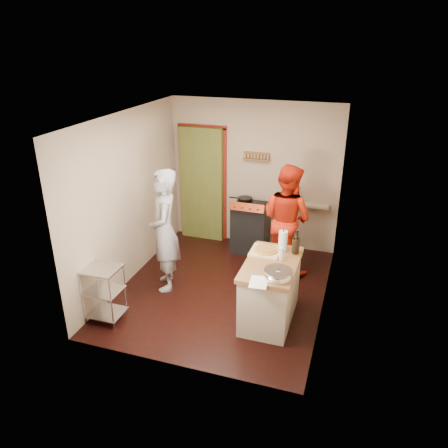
% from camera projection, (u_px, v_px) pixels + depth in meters
% --- Properties ---
extents(floor, '(3.50, 3.50, 0.00)m').
position_uv_depth(floor, '(223.00, 289.00, 6.68)').
color(floor, black).
rests_on(floor, ground).
extents(back_wall, '(3.00, 0.44, 2.60)m').
position_uv_depth(back_wall, '(220.00, 180.00, 7.96)').
color(back_wall, tan).
rests_on(back_wall, ground).
extents(left_wall, '(0.04, 3.50, 2.60)m').
position_uv_depth(left_wall, '(128.00, 199.00, 6.58)').
color(left_wall, tan).
rests_on(left_wall, ground).
extents(right_wall, '(0.04, 3.50, 2.60)m').
position_uv_depth(right_wall, '(331.00, 224.00, 5.73)').
color(right_wall, tan).
rests_on(right_wall, ground).
extents(ceiling, '(3.00, 3.50, 0.02)m').
position_uv_depth(ceiling, '(223.00, 116.00, 5.63)').
color(ceiling, white).
rests_on(ceiling, back_wall).
extents(stove, '(0.60, 0.63, 1.00)m').
position_uv_depth(stove, '(250.00, 227.00, 7.72)').
color(stove, black).
rests_on(stove, ground).
extents(wire_shelving, '(0.48, 0.40, 0.80)m').
position_uv_depth(wire_shelving, '(104.00, 291.00, 5.82)').
color(wire_shelving, silver).
rests_on(wire_shelving, ground).
extents(island, '(0.68, 1.26, 1.17)m').
position_uv_depth(island, '(271.00, 289.00, 5.83)').
color(island, '#BBB59F').
rests_on(island, ground).
extents(person_stripe, '(0.70, 0.81, 1.86)m').
position_uv_depth(person_stripe, '(164.00, 231.00, 6.41)').
color(person_stripe, '#A3A4A8').
rests_on(person_stripe, ground).
extents(person_red, '(1.08, 1.00, 1.78)m').
position_uv_depth(person_red, '(287.00, 219.00, 6.92)').
color(person_red, red).
rests_on(person_red, ground).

